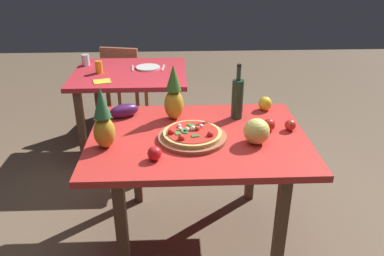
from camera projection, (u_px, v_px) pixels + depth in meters
name	position (u px, v px, depth m)	size (l,w,h in m)	color
ground_plane	(197.00, 236.00, 2.69)	(10.00, 10.00, 0.00)	brown
display_table	(198.00, 148.00, 2.39)	(1.31, 0.96, 0.78)	#543524
background_table	(131.00, 83.00, 3.56)	(1.01, 0.89, 0.78)	#543524
dining_chair	(124.00, 79.00, 4.24)	(0.48, 0.48, 0.85)	#98583B
pizza_board	(192.00, 137.00, 2.30)	(0.41, 0.41, 0.03)	#98583B
pizza	(192.00, 133.00, 2.29)	(0.35, 0.35, 0.06)	tan
wine_bottle	(237.00, 98.00, 2.53)	(0.08, 0.08, 0.37)	#1B3925
pineapple_left	(174.00, 95.00, 2.51)	(0.12, 0.12, 0.37)	gold
pineapple_right	(103.00, 121.00, 2.15)	(0.12, 0.12, 0.36)	#B69026
melon	(257.00, 131.00, 2.23)	(0.15, 0.15, 0.15)	#D8D160
bell_pepper	(265.00, 104.00, 2.69)	(0.09, 0.09, 0.10)	yellow
eggplant	(124.00, 111.00, 2.58)	(0.20, 0.09, 0.09)	#43174C
tomato_at_corner	(155.00, 153.00, 2.08)	(0.08, 0.08, 0.08)	red
tomato_by_bottle	(290.00, 125.00, 2.40)	(0.07, 0.07, 0.07)	red
tomato_beside_pepper	(269.00, 125.00, 2.40)	(0.08, 0.08, 0.08)	red
drinking_glass_juice	(99.00, 67.00, 3.45)	(0.06, 0.06, 0.11)	orange
drinking_glass_water	(86.00, 60.00, 3.66)	(0.07, 0.07, 0.10)	silver
dinner_plate	(148.00, 67.00, 3.59)	(0.22, 0.22, 0.02)	white
fork_utensil	(133.00, 68.00, 3.59)	(0.02, 0.18, 0.01)	silver
knife_utensil	(163.00, 68.00, 3.60)	(0.02, 0.18, 0.01)	silver
napkin_folded	(102.00, 81.00, 3.25)	(0.14, 0.12, 0.01)	yellow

